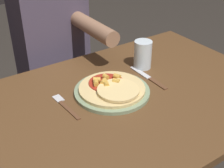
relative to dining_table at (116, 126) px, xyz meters
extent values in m
cube|color=brown|center=(0.00, 0.00, 0.10)|extent=(1.28, 0.80, 0.03)
cylinder|color=brown|center=(0.58, 0.34, -0.29)|extent=(0.06, 0.06, 0.74)
cylinder|color=gray|center=(0.02, 0.05, 0.12)|extent=(0.29, 0.29, 0.01)
cylinder|color=#DBBC7A|center=(0.02, 0.05, 0.13)|extent=(0.25, 0.25, 0.01)
cylinder|color=#9E2819|center=(0.02, 0.09, 0.14)|extent=(0.14, 0.14, 0.00)
cylinder|color=#E8C881|center=(0.02, 0.01, 0.15)|extent=(0.16, 0.16, 0.01)
cylinder|color=gold|center=(-0.01, 0.12, 0.15)|extent=(0.03, 0.03, 0.02)
cylinder|color=gold|center=(-0.03, 0.10, 0.15)|extent=(0.03, 0.03, 0.02)
cylinder|color=gold|center=(0.00, 0.07, 0.15)|extent=(0.03, 0.04, 0.02)
cylinder|color=gold|center=(0.04, 0.07, 0.15)|extent=(0.03, 0.03, 0.02)
cylinder|color=gold|center=(0.03, 0.11, 0.15)|extent=(0.02, 0.02, 0.02)
cylinder|color=gold|center=(0.00, 0.09, 0.15)|extent=(0.03, 0.03, 0.02)
cylinder|color=gold|center=(0.07, 0.09, 0.15)|extent=(0.03, 0.03, 0.02)
cube|color=brown|center=(-0.17, 0.04, 0.12)|extent=(0.02, 0.13, 0.00)
cube|color=silver|center=(-0.17, 0.13, 0.12)|extent=(0.03, 0.05, 0.00)
cube|color=brown|center=(0.20, 0.01, 0.12)|extent=(0.02, 0.10, 0.00)
cube|color=silver|center=(0.20, 0.12, 0.12)|extent=(0.02, 0.12, 0.00)
cylinder|color=silver|center=(0.24, 0.15, 0.17)|extent=(0.08, 0.08, 0.12)
cylinder|color=#2D2D38|center=(-0.06, 0.60, -0.41)|extent=(0.11, 0.11, 0.49)
cylinder|color=#2D2D38|center=(0.09, 0.60, -0.41)|extent=(0.11, 0.11, 0.49)
cube|color=#4C4256|center=(0.02, 0.60, 0.12)|extent=(0.33, 0.22, 0.57)
cylinder|color=#8E664C|center=(0.12, 0.34, 0.26)|extent=(0.07, 0.30, 0.07)
camera|label=1|loc=(-0.54, -0.77, 0.76)|focal=50.00mm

